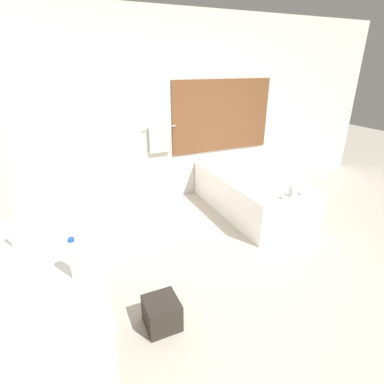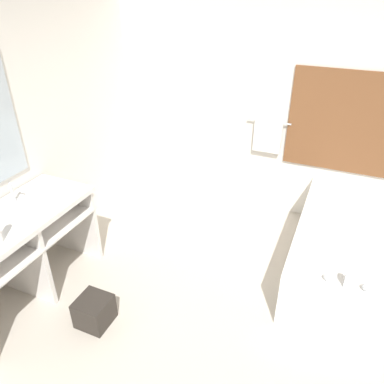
{
  "view_description": "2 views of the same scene",
  "coord_description": "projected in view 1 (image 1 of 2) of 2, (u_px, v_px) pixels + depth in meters",
  "views": [
    {
      "loc": [
        -1.67,
        -2.01,
        1.99
      ],
      "look_at": [
        -0.51,
        0.55,
        0.79
      ],
      "focal_mm": 28.0,
      "sensor_mm": 36.0,
      "label": 1
    },
    {
      "loc": [
        0.53,
        -1.94,
        2.59
      ],
      "look_at": [
        -0.68,
        0.83,
        0.84
      ],
      "focal_mm": 35.0,
      "sensor_mm": 36.0,
      "label": 2
    }
  ],
  "objects": [
    {
      "name": "sink_faucet",
      "position": [
        13.0,
        236.0,
        1.97
      ],
      "size": [
        0.09,
        0.04,
        0.18
      ],
      "color": "silver",
      "rests_on": "vanity_counter"
    },
    {
      "name": "vanity_counter",
      "position": [
        51.0,
        287.0,
        2.0
      ],
      "size": [
        0.63,
        1.43,
        0.86
      ],
      "color": "white",
      "rests_on": "ground_plane"
    },
    {
      "name": "waste_bin",
      "position": [
        162.0,
        313.0,
        2.43
      ],
      "size": [
        0.27,
        0.27,
        0.25
      ],
      "color": "#2D2823",
      "rests_on": "ground_plane"
    },
    {
      "name": "water_bottle_1",
      "position": [
        75.0,
        259.0,
        1.68
      ],
      "size": [
        0.06,
        0.06,
        0.26
      ],
      "color": "silver",
      "rests_on": "vanity_counter"
    },
    {
      "name": "wall_back_with_blinds",
      "position": [
        178.0,
        111.0,
        4.45
      ],
      "size": [
        7.4,
        0.13,
        2.7
      ],
      "color": "white",
      "rests_on": "ground_plane"
    },
    {
      "name": "bathtub",
      "position": [
        251.0,
        191.0,
        4.34
      ],
      "size": [
        0.95,
        1.82,
        0.66
      ],
      "color": "white",
      "rests_on": "ground_plane"
    },
    {
      "name": "ground_plane",
      "position": [
        259.0,
        273.0,
        3.1
      ],
      "size": [
        16.0,
        16.0,
        0.0
      ],
      "primitive_type": "plane",
      "color": "beige",
      "rests_on": "ground"
    }
  ]
}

